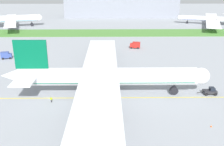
% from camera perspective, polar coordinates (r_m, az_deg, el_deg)
% --- Properties ---
extents(ground_plane, '(600.00, 600.00, 0.00)m').
position_cam_1_polar(ground_plane, '(75.76, 0.01, -5.36)').
color(ground_plane, '#9399A0').
rests_on(ground_plane, ground).
extents(apron_taxi_line, '(280.00, 0.36, 0.01)m').
position_cam_1_polar(apron_taxi_line, '(75.48, 0.01, -5.46)').
color(apron_taxi_line, yellow).
rests_on(apron_taxi_line, ground).
extents(grass_median_strip, '(320.00, 24.00, 0.10)m').
position_cam_1_polar(grass_median_strip, '(167.09, -0.42, 8.83)').
color(grass_median_strip, '#4C8438').
rests_on(grass_median_strip, ground).
extents(airliner_foreground, '(60.51, 97.82, 16.67)m').
position_cam_1_polar(airliner_foreground, '(75.19, -1.67, -0.88)').
color(airliner_foreground, white).
rests_on(airliner_foreground, ground).
extents(pushback_tug, '(5.66, 2.58, 2.14)m').
position_cam_1_polar(pushback_tug, '(82.75, 20.78, -3.74)').
color(pushback_tug, '#26262B').
rests_on(pushback_tug, ground).
extents(ground_crew_wingwalker_port, '(0.52, 0.44, 1.69)m').
position_cam_1_polar(ground_crew_wingwalker_port, '(74.32, -13.23, -5.59)').
color(ground_crew_wingwalker_port, black).
rests_on(ground_crew_wingwalker_port, ground).
extents(ground_crew_marshaller_front, '(0.48, 0.45, 1.61)m').
position_cam_1_polar(ground_crew_marshaller_front, '(88.46, 0.46, -0.84)').
color(ground_crew_marshaller_front, black).
rests_on(ground_crew_marshaller_front, ground).
extents(traffic_cone_near_nose, '(0.36, 0.36, 0.58)m').
position_cam_1_polar(traffic_cone_near_nose, '(65.73, 20.97, -10.78)').
color(traffic_cone_near_nose, '#F2590C').
rests_on(traffic_cone_near_nose, ground).
extents(service_truck_baggage_loader, '(4.96, 3.67, 3.05)m').
position_cam_1_polar(service_truck_baggage_loader, '(129.89, -3.37, 6.24)').
color(service_truck_baggage_loader, black).
rests_on(service_truck_baggage_loader, ground).
extents(service_truck_fuel_bowser, '(5.25, 3.43, 3.11)m').
position_cam_1_polar(service_truck_fuel_bowser, '(129.35, 5.14, 6.16)').
color(service_truck_fuel_bowser, '#B21E19').
rests_on(service_truck_fuel_bowser, ground).
extents(service_truck_catering_van, '(4.75, 3.34, 2.99)m').
position_cam_1_polar(service_truck_catering_van, '(120.53, -22.25, 3.66)').
color(service_truck_catering_van, '#33478C').
rests_on(service_truck_catering_van, ground).
extents(parked_airliner_far_left, '(40.06, 62.49, 16.49)m').
position_cam_1_polar(parked_airliner_far_left, '(199.17, -21.07, 10.96)').
color(parked_airliner_far_left, white).
rests_on(parked_airliner_far_left, ground).
extents(parked_airliner_far_centre, '(45.91, 76.69, 12.35)m').
position_cam_1_polar(parked_airliner_far_centre, '(210.51, 20.86, 11.02)').
color(parked_airliner_far_centre, white).
rests_on(parked_airliner_far_centre, ground).
extents(terminal_building, '(99.99, 20.00, 18.00)m').
position_cam_1_polar(terminal_building, '(240.31, 2.08, 14.40)').
color(terminal_building, gray).
rests_on(terminal_building, ground).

